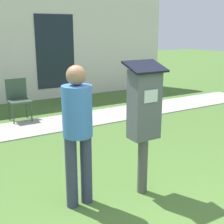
% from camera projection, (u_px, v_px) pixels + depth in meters
% --- Properties ---
extents(sidewalk, '(12.00, 1.10, 0.02)m').
position_uv_depth(sidewalk, '(35.00, 127.00, 6.28)').
color(sidewalk, '#A3A099').
rests_on(sidewalk, ground).
extents(building_facade, '(10.00, 0.26, 3.20)m').
position_uv_depth(building_facade, '(1.00, 42.00, 7.94)').
color(building_facade, silver).
rests_on(building_facade, ground).
extents(parking_meter, '(0.44, 0.31, 1.59)m').
position_uv_depth(parking_meter, '(144.00, 112.00, 3.56)').
color(parking_meter, '#4C4C4C').
rests_on(parking_meter, ground).
extents(person_standing, '(0.32, 0.32, 1.58)m').
position_uv_depth(person_standing, '(78.00, 126.00, 3.32)').
color(person_standing, '#333851').
rests_on(person_standing, ground).
extents(outdoor_chair_middle, '(0.44, 0.44, 0.90)m').
position_uv_depth(outdoor_chair_middle, '(18.00, 96.00, 6.66)').
color(outdoor_chair_middle, '#334738').
rests_on(outdoor_chair_middle, ground).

